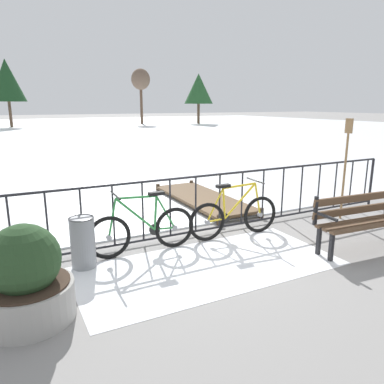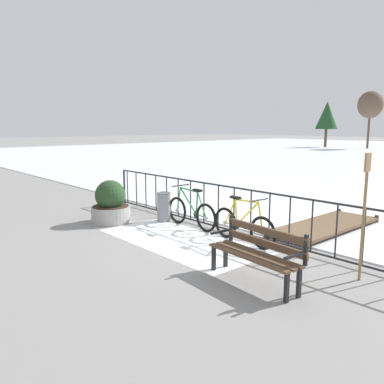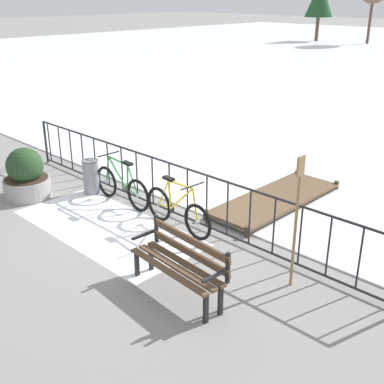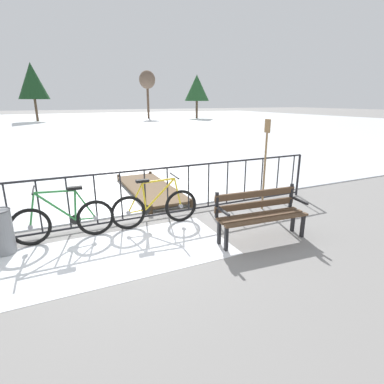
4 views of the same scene
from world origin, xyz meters
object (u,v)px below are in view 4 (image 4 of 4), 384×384
bicycle_near_railing (64,220)px  trash_bin (2,231)px  bicycle_second (155,207)px  park_bench (260,211)px  oar_upright (265,159)px

bicycle_near_railing → trash_bin: 0.93m
bicycle_second → park_bench: 1.99m
bicycle_near_railing → bicycle_second: 1.64m
bicycle_near_railing → oar_upright: size_ratio=0.86×
bicycle_second → trash_bin: 2.56m
bicycle_second → park_bench: size_ratio=1.05×
park_bench → bicycle_near_railing: bearing=156.0°
trash_bin → oar_upright: bearing=-0.6°
park_bench → trash_bin: bearing=162.3°
bicycle_near_railing → trash_bin: size_ratio=2.34×
bicycle_near_railing → trash_bin: bicycle_near_railing is taller
bicycle_near_railing → oar_upright: oar_upright is taller
bicycle_second → trash_bin: size_ratio=2.34×
park_bench → trash_bin: 4.23m
bicycle_near_railing → park_bench: size_ratio=1.05×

